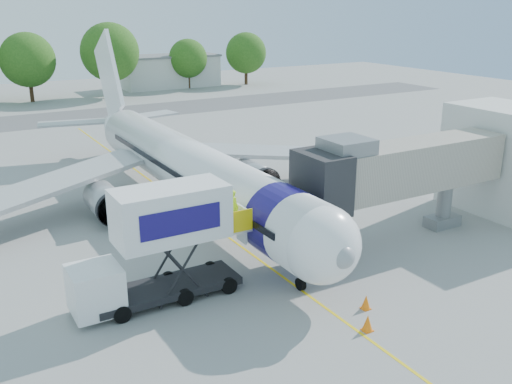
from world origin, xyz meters
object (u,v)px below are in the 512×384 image
aircraft (187,167)px  catering_hiloader (159,246)px  jet_bridge (393,170)px  ground_tug (437,337)px

aircraft → catering_hiloader: (-6.27, -11.12, -0.19)m
jet_bridge → ground_tug: bearing=-123.1°
aircraft → ground_tug: 20.87m
jet_bridge → catering_hiloader: size_ratio=1.64×
aircraft → catering_hiloader: aircraft is taller
jet_bridge → aircraft: bearing=125.7°
jet_bridge → catering_hiloader: (-14.26, -0.00, -1.58)m
catering_hiloader → jet_bridge: bearing=0.0°
catering_hiloader → ground_tug: bearing=-49.9°
jet_bridge → ground_tug: jet_bridge is taller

